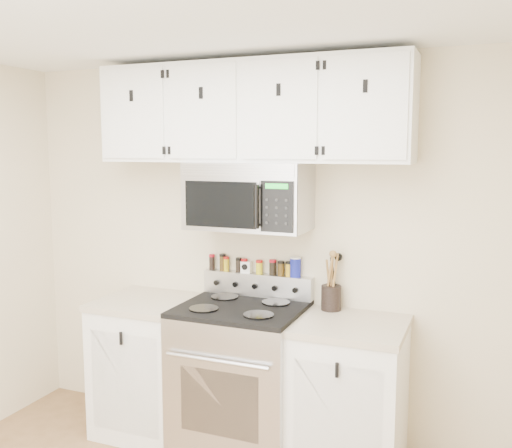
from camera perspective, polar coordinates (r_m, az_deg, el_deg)
The scene contains 18 objects.
back_wall at distance 3.81m, azimuth 0.36°, elevation -2.67°, with size 3.50×0.01×2.50m, color beige.
range at distance 3.74m, azimuth -1.50°, elevation -15.06°, with size 0.76×0.65×1.10m.
base_cabinet_left at distance 4.08m, azimuth -10.57°, elevation -13.65°, with size 0.64×0.62×0.92m.
base_cabinet_right at distance 3.58m, azimuth 9.29°, elevation -16.72°, with size 0.64×0.62×0.92m.
microwave at distance 3.59m, azimuth -0.75°, elevation 2.81°, with size 0.76×0.44×0.42m.
upper_cabinets at distance 3.60m, azimuth -0.61°, elevation 11.11°, with size 2.00×0.35×0.62m.
utensil_crock at distance 3.63m, azimuth 7.53°, elevation -7.12°, with size 0.12×0.12×0.36m.
kitchen_timer at distance 3.83m, azimuth -0.98°, elevation -4.32°, with size 0.07×0.06×0.08m, color white.
salt_canister at distance 3.71m, azimuth 3.96°, elevation -4.31°, with size 0.07×0.07×0.13m.
spice_jar_0 at distance 3.93m, azimuth -4.43°, elevation -3.80°, with size 0.04×0.04×0.11m.
spice_jar_1 at distance 3.90m, azimuth -3.37°, elevation -3.83°, with size 0.04×0.04×0.12m.
spice_jar_2 at distance 3.89m, azimuth -2.99°, elevation -3.98°, with size 0.04×0.04×0.10m.
spice_jar_3 at distance 3.85m, azimuth -1.75°, elevation -4.10°, with size 0.04×0.04×0.10m.
spice_jar_4 at distance 3.83m, azimuth -1.17°, elevation -4.17°, with size 0.04×0.04×0.09m.
spice_jar_5 at distance 3.79m, azimuth 0.33°, elevation -4.31°, with size 0.05×0.05×0.09m.
spice_jar_6 at distance 3.76m, azimuth 1.68°, elevation -4.34°, with size 0.05×0.05×0.10m.
spice_jar_7 at distance 3.74m, azimuth 2.51°, elevation -4.44°, with size 0.04×0.04×0.10m.
spice_jar_8 at distance 3.72m, azimuth 3.29°, elevation -4.49°, with size 0.04×0.04×0.10m.
Camera 1 is at (1.38, -1.74, 1.92)m, focal length 40.00 mm.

